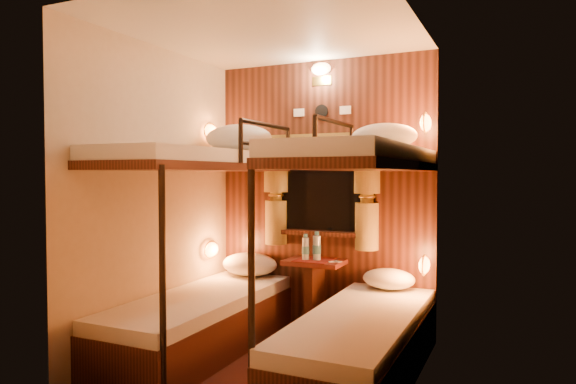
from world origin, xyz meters
The scene contains 22 objects.
floor centered at (0.00, 0.00, 0.00)m, with size 2.10×2.10×0.00m, color #38150F.
ceiling centered at (0.00, 0.00, 2.40)m, with size 2.10×2.10×0.00m, color silver.
wall_back centered at (0.00, 1.05, 1.20)m, with size 2.40×2.40×0.00m, color #C6B293.
wall_front centered at (0.00, -1.05, 1.20)m, with size 2.40×2.40×0.00m, color #C6B293.
wall_left centered at (-1.00, 0.00, 1.20)m, with size 2.40×2.40×0.00m, color #C6B293.
wall_right centered at (1.00, 0.00, 1.20)m, with size 2.40×2.40×0.00m, color #C6B293.
back_panel centered at (0.00, 1.04, 1.20)m, with size 2.00×0.03×2.40m, color black.
bunk_left centered at (-0.65, 0.07, 0.56)m, with size 0.72×1.90×1.82m.
bunk_right centered at (0.65, 0.07, 0.56)m, with size 0.72×1.90×1.82m.
window centered at (0.00, 1.00, 1.18)m, with size 1.00×0.12×0.79m.
curtains centered at (0.00, 0.97, 1.26)m, with size 1.10×0.22×1.00m.
back_fixtures centered at (0.00, 1.00, 2.25)m, with size 0.54×0.09×0.48m.
reading_lamps centered at (0.00, 0.70, 1.24)m, with size 2.00×0.20×1.25m.
table centered at (0.00, 0.85, 0.41)m, with size 0.50×0.34×0.66m.
bottle_left centered at (-0.07, 0.82, 0.75)m, with size 0.07×0.07×0.23m.
bottle_right centered at (0.03, 0.84, 0.76)m, with size 0.07×0.07×0.25m.
sachet_a centered at (0.21, 0.84, 0.65)m, with size 0.07×0.05×0.01m, color silver.
sachet_b centered at (0.18, 0.82, 0.65)m, with size 0.07×0.05×0.01m, color silver.
pillow_lower_left centered at (-0.65, 0.86, 0.56)m, with size 0.53×0.38×0.21m, color silver.
pillow_lower_right centered at (0.65, 0.85, 0.54)m, with size 0.43×0.30×0.17m, color silver.
pillow_upper_left centered at (-0.65, 0.67, 1.71)m, with size 0.62×0.44×0.24m, color silver.
pillow_upper_right centered at (0.65, 0.67, 1.69)m, with size 0.51×0.37×0.20m, color silver.
Camera 1 is at (1.63, -3.26, 1.39)m, focal length 32.00 mm.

